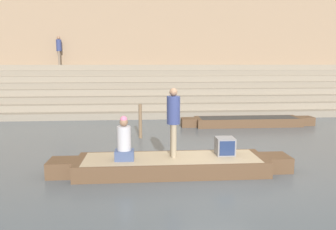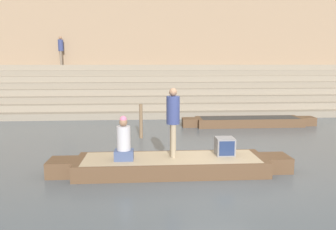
{
  "view_description": "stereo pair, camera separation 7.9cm",
  "coord_description": "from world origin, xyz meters",
  "views": [
    {
      "loc": [
        -1.72,
        -8.1,
        2.77
      ],
      "look_at": [
        -1.02,
        1.08,
        1.3
      ],
      "focal_mm": 35.0,
      "sensor_mm": 36.0,
      "label": 1
    },
    {
      "loc": [
        -1.64,
        -8.11,
        2.77
      ],
      "look_at": [
        -1.02,
        1.08,
        1.3
      ],
      "focal_mm": 35.0,
      "sensor_mm": 36.0,
      "label": 2
    }
  ],
  "objects": [
    {
      "name": "rowboat_main",
      "position": [
        -1.02,
        -0.12,
        0.21
      ],
      "size": [
        6.11,
        1.45,
        0.4
      ],
      "rotation": [
        0.0,
        0.0,
        -0.01
      ],
      "color": "brown",
      "rests_on": "ground"
    },
    {
      "name": "ghat_steps",
      "position": [
        0.0,
        11.22,
        0.94
      ],
      "size": [
        36.0,
        5.33,
        2.64
      ],
      "color": "gray",
      "rests_on": "ground"
    },
    {
      "name": "person_rowing",
      "position": [
        -2.2,
        -0.23,
        0.84
      ],
      "size": [
        0.47,
        0.37,
        1.1
      ],
      "rotation": [
        0.0,
        0.0,
        0.24
      ],
      "color": "#3D4C75",
      "rests_on": "rowboat_main"
    },
    {
      "name": "tv_set",
      "position": [
        0.39,
        0.03,
        0.62
      ],
      "size": [
        0.47,
        0.47,
        0.46
      ],
      "rotation": [
        0.0,
        0.0,
        -0.07
      ],
      "color": "slate",
      "rests_on": "rowboat_main"
    },
    {
      "name": "person_standing",
      "position": [
        -0.97,
        0.0,
        1.41
      ],
      "size": [
        0.33,
        0.33,
        1.75
      ],
      "rotation": [
        0.0,
        0.0,
        -0.18
      ],
      "color": "gray",
      "rests_on": "rowboat_main"
    },
    {
      "name": "moored_boat_shore",
      "position": [
        2.89,
        5.89,
        0.2
      ],
      "size": [
        5.93,
        1.13,
        0.37
      ],
      "rotation": [
        0.0,
        0.0,
        0.04
      ],
      "color": "brown",
      "rests_on": "ground"
    },
    {
      "name": "mooring_post",
      "position": [
        -1.84,
        3.81,
        0.64
      ],
      "size": [
        0.12,
        0.12,
        1.27
      ],
      "primitive_type": "cylinder",
      "color": "brown",
      "rests_on": "ground"
    },
    {
      "name": "back_wall",
      "position": [
        0.0,
        13.7,
        3.53
      ],
      "size": [
        34.2,
        1.28,
        7.12
      ],
      "color": "#937A60",
      "rests_on": "ground"
    },
    {
      "name": "person_on_steps",
      "position": [
        -6.84,
        12.77,
        3.64
      ],
      "size": [
        0.32,
        0.32,
        1.73
      ],
      "rotation": [
        0.0,
        0.0,
        1.3
      ],
      "color": "#756656",
      "rests_on": "ghat_steps"
    },
    {
      "name": "ground_plane",
      "position": [
        0.0,
        0.0,
        0.0
      ],
      "size": [
        120.0,
        120.0,
        0.0
      ],
      "primitive_type": "plane",
      "color": "#4C5660"
    }
  ]
}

